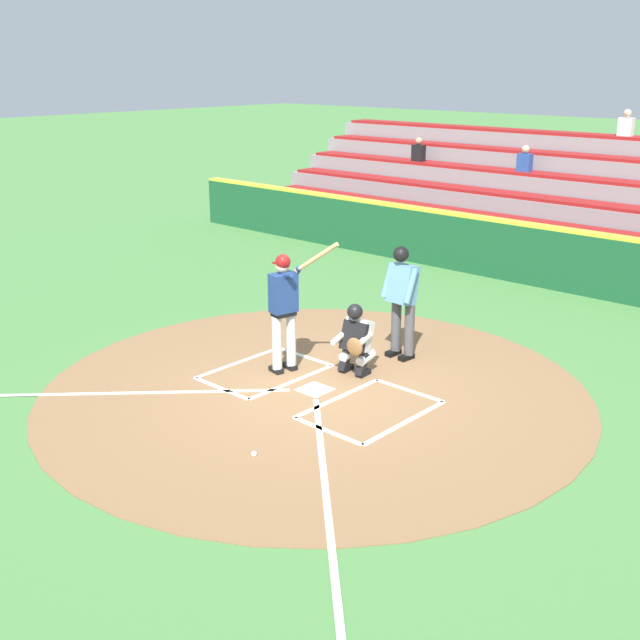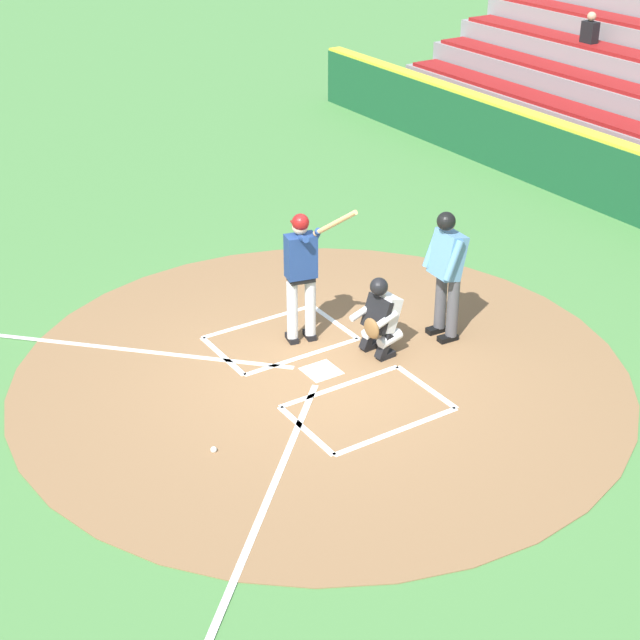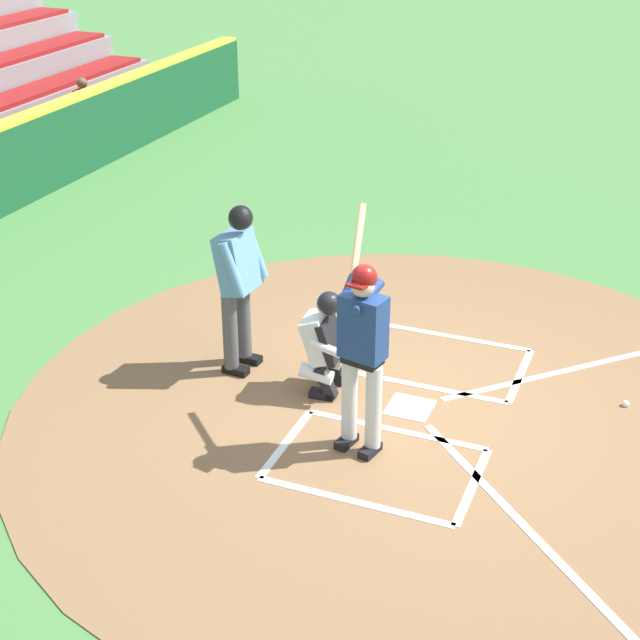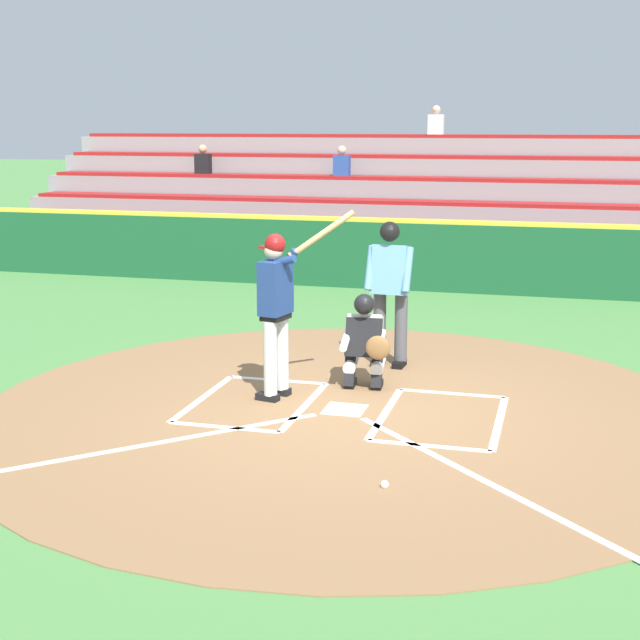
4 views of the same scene
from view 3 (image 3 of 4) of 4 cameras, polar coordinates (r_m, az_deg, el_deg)
name	(u,v)px [view 3 (image 3 of 4)]	position (r m, az deg, el deg)	size (l,w,h in m)	color
ground_plane	(410,408)	(9.71, 5.36, -5.26)	(120.00, 120.00, 0.00)	#4C8442
dirt_circle	(410,408)	(9.71, 5.36, -5.23)	(8.00, 8.00, 0.01)	olive
home_plate_and_chalk	(496,425)	(9.54, 10.44, -6.16)	(7.93, 4.91, 0.01)	white
batter	(362,344)	(8.53, 2.52, -1.45)	(1.04, 0.56, 2.13)	silver
catcher	(328,340)	(9.68, 0.45, -1.20)	(0.62, 0.61, 1.13)	black
plate_umpire	(238,277)	(9.93, -4.88, 2.55)	(0.60, 0.44, 1.86)	#4C4C51
baseball	(626,404)	(10.15, 17.72, -4.77)	(0.07, 0.07, 0.07)	white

